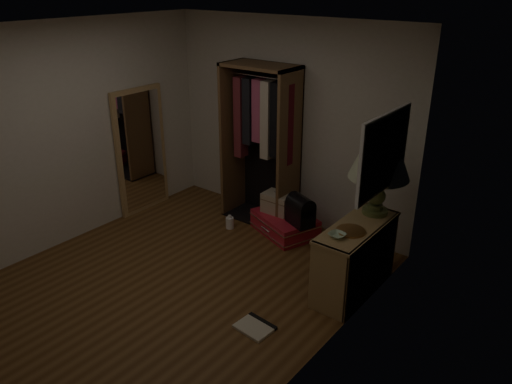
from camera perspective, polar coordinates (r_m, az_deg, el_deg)
ground at (r=5.52m, az=-8.68°, el=-10.01°), size 4.00×4.00×0.00m
room_walls at (r=4.84m, az=-8.77°, el=4.86°), size 3.52×4.02×2.60m
console_bookshelf at (r=5.23m, az=11.36°, el=-7.13°), size 0.42×1.12×0.75m
open_wardrobe at (r=6.35m, az=0.77°, el=6.92°), size 0.95×0.50×2.05m
floor_mirror at (r=6.91m, az=-12.99°, el=4.61°), size 0.06×0.80×1.70m
pink_suitcase at (r=6.36m, az=3.33°, el=-3.65°), size 0.96×0.82×0.25m
train_case at (r=6.33m, az=2.49°, el=-1.24°), size 0.38×0.27×0.27m
black_bag at (r=6.02m, az=5.11°, el=-2.02°), size 0.40×0.34×0.37m
table_lamp at (r=5.13m, az=13.99°, el=3.36°), size 0.79×0.79×0.77m
brass_tray at (r=4.92m, az=10.77°, el=-4.38°), size 0.31×0.31×0.02m
ceramic_bowl at (r=4.79m, az=9.26°, el=-4.90°), size 0.18×0.18×0.04m
white_jug at (r=6.49m, az=-3.01°, el=-3.51°), size 0.10×0.10×0.18m
floor_book at (r=4.83m, az=-0.00°, el=-15.10°), size 0.35×0.29×0.03m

